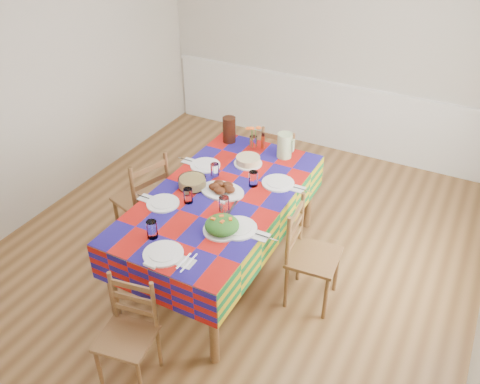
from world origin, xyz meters
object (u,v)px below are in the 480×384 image
(tea_pitcher, at_px, (229,130))
(chair_left, at_px, (144,200))
(chair_right, at_px, (309,256))
(chair_near, at_px, (129,334))
(dining_table, at_px, (221,204))
(chair_far, at_px, (281,163))
(green_pitcher, at_px, (285,145))
(meat_platter, at_px, (222,189))

(tea_pitcher, bearing_deg, chair_left, -116.15)
(chair_right, bearing_deg, chair_near, 142.67)
(dining_table, relative_size, chair_left, 2.08)
(chair_near, height_order, chair_far, chair_far)
(dining_table, height_order, tea_pitcher, tea_pitcher)
(tea_pitcher, relative_size, chair_near, 0.31)
(chair_far, xyz_separation_m, chair_left, (-0.86, -1.37, 0.06))
(green_pitcher, xyz_separation_m, chair_right, (0.63, -0.88, -0.48))
(dining_table, bearing_deg, tea_pitcher, 114.15)
(chair_near, relative_size, chair_left, 0.85)
(dining_table, height_order, chair_left, chair_left)
(dining_table, distance_m, meat_platter, 0.13)
(chair_far, bearing_deg, chair_near, 88.46)
(dining_table, xyz_separation_m, chair_near, (-0.01, -1.36, -0.31))
(green_pitcher, distance_m, tea_pitcher, 0.63)
(chair_near, bearing_deg, chair_far, 80.25)
(meat_platter, height_order, chair_near, meat_platter)
(chair_near, xyz_separation_m, chair_far, (0.01, 2.72, 0.02))
(dining_table, bearing_deg, chair_right, -0.25)
(meat_platter, relative_size, chair_near, 0.47)
(meat_platter, bearing_deg, chair_far, 89.56)
(tea_pitcher, bearing_deg, chair_right, -35.73)
(tea_pitcher, relative_size, chair_left, 0.26)
(dining_table, height_order, meat_platter, meat_platter)
(chair_right, bearing_deg, chair_left, 85.57)
(chair_near, xyz_separation_m, chair_right, (0.87, 1.36, 0.05))
(dining_table, distance_m, chair_right, 0.90)
(dining_table, bearing_deg, chair_far, 89.96)
(dining_table, bearing_deg, chair_left, -179.05)
(green_pitcher, distance_m, chair_left, 1.47)
(tea_pitcher, xyz_separation_m, chair_far, (0.41, 0.45, -0.52))
(meat_platter, height_order, chair_left, chair_left)
(green_pitcher, relative_size, chair_far, 0.27)
(chair_left, bearing_deg, dining_table, 108.39)
(green_pitcher, bearing_deg, chair_far, 114.98)
(green_pitcher, bearing_deg, dining_table, -104.40)
(chair_far, distance_m, chair_right, 1.61)
(meat_platter, relative_size, chair_left, 0.40)
(chair_far, bearing_deg, meat_platter, 88.18)
(meat_platter, height_order, chair_right, chair_right)
(meat_platter, distance_m, green_pitcher, 0.87)
(dining_table, distance_m, green_pitcher, 0.93)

